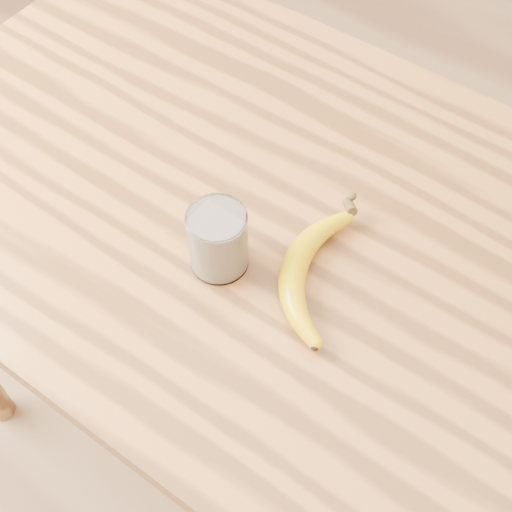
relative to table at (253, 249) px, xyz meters
The scene contains 3 objects.
table is the anchor object (origin of this frame).
smoothie_glass 0.22m from the table, 76.00° to the right, with size 0.08×0.08×0.10m.
banana 0.21m from the table, 31.94° to the right, with size 0.11×0.31×0.04m, color #D8A600, non-canonical shape.
Camera 1 is at (0.39, -0.54, 1.71)m, focal length 50.00 mm.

